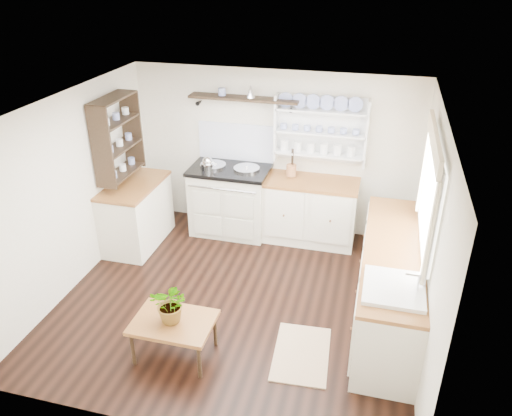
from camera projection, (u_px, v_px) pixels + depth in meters
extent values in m
cube|color=black|center=(237.00, 298.00, 5.90)|extent=(4.00, 3.80, 0.01)
cube|color=beige|center=(274.00, 152.00, 7.02)|extent=(4.00, 0.02, 2.30)
cube|color=beige|center=(429.00, 236.00, 4.93)|extent=(0.02, 3.80, 2.30)
cube|color=beige|center=(72.00, 192.00, 5.83)|extent=(0.02, 3.80, 2.30)
cube|color=white|center=(233.00, 108.00, 4.86)|extent=(4.00, 3.80, 0.01)
cube|color=white|center=(429.00, 197.00, 4.91)|extent=(0.04, 1.40, 1.00)
cube|color=white|center=(427.00, 197.00, 4.92)|extent=(0.02, 1.50, 1.10)
cube|color=beige|center=(435.00, 141.00, 4.66)|extent=(0.04, 1.55, 0.18)
cube|color=beige|center=(231.00, 201.00, 7.17)|extent=(1.06, 0.69, 0.93)
cube|color=black|center=(230.00, 169.00, 6.94)|extent=(1.10, 0.73, 0.05)
cylinder|color=silver|center=(213.00, 165.00, 6.98)|extent=(0.36, 0.36, 0.03)
cylinder|color=silver|center=(247.00, 168.00, 6.87)|extent=(0.36, 0.36, 0.03)
cylinder|color=silver|center=(222.00, 189.00, 6.67)|extent=(0.96, 0.02, 0.02)
cube|color=#ECE4CC|center=(310.00, 211.00, 6.95)|extent=(1.25, 0.60, 0.88)
cube|color=brown|center=(312.00, 182.00, 6.75)|extent=(1.27, 0.63, 0.04)
cube|color=#ECE4CC|center=(389.00, 284.00, 5.41)|extent=(0.60, 2.40, 0.88)
cube|color=brown|center=(394.00, 250.00, 5.21)|extent=(0.62, 2.43, 0.04)
cube|color=white|center=(392.00, 299.00, 4.60)|extent=(0.55, 0.60, 0.28)
cylinder|color=silver|center=(418.00, 284.00, 4.46)|extent=(0.02, 0.02, 0.22)
cube|color=#ECE4CC|center=(137.00, 214.00, 6.86)|extent=(0.60, 1.10, 0.88)
cube|color=brown|center=(133.00, 185.00, 6.66)|extent=(0.62, 1.13, 0.04)
cube|color=white|center=(321.00, 129.00, 6.67)|extent=(1.20, 0.03, 0.90)
cube|color=white|center=(321.00, 131.00, 6.60)|extent=(1.20, 0.22, 0.02)
cylinder|color=navy|center=(322.00, 111.00, 6.48)|extent=(0.20, 0.02, 0.20)
cube|color=black|center=(244.00, 98.00, 6.65)|extent=(1.50, 0.24, 0.04)
cone|color=black|center=(200.00, 102.00, 6.90)|extent=(0.06, 0.20, 0.06)
cone|color=black|center=(292.00, 108.00, 6.61)|extent=(0.06, 0.20, 0.06)
cube|color=black|center=(117.00, 137.00, 6.39)|extent=(0.28, 0.80, 1.05)
cylinder|color=#A0653A|center=(291.00, 170.00, 6.83)|extent=(0.14, 0.14, 0.16)
cube|color=brown|center=(173.00, 322.00, 4.90)|extent=(0.79, 0.57, 0.04)
cylinder|color=black|center=(133.00, 349.00, 4.87)|extent=(0.04, 0.04, 0.39)
cylinder|color=black|center=(153.00, 319.00, 5.27)|extent=(0.04, 0.04, 0.39)
cylinder|color=black|center=(199.00, 362.00, 4.72)|extent=(0.04, 0.04, 0.39)
cylinder|color=black|center=(215.00, 330.00, 5.12)|extent=(0.04, 0.04, 0.39)
imported|color=#3F7233|center=(172.00, 304.00, 4.79)|extent=(0.41, 0.37, 0.41)
cube|color=#9E855C|center=(301.00, 354.00, 5.07)|extent=(0.60, 0.88, 0.02)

